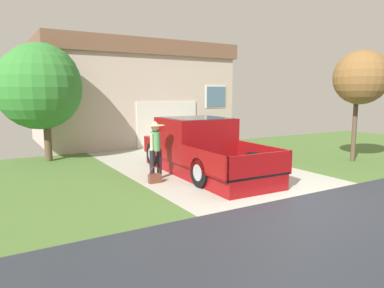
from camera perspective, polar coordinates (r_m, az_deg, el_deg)
The scene contains 8 objects.
ground at distance 7.71m, azimuth 25.79°, elevation -11.34°, with size 29.20×18.60×0.18m.
pickup_truck at distance 11.11m, azimuth 1.03°, elevation -0.62°, with size 2.19×5.22×1.70m.
person_with_hat at distance 10.04m, azimuth -5.93°, elevation -0.26°, with size 0.54×0.54×1.69m.
handbag at distance 9.83m, azimuth -6.05°, elevation -5.46°, with size 0.35×0.16×0.46m.
house_with_garage at distance 18.96m, azimuth -10.20°, elevation 8.09°, with size 9.25×6.44×4.88m.
front_yard_tree at distance 13.88m, azimuth -23.52°, elevation 8.94°, with size 2.99×3.12×4.26m.
neighbor_tree at distance 13.80m, azimuth 26.08°, elevation 9.79°, with size 2.20×1.86×3.94m.
wheeled_trash_bin at distance 16.60m, azimuth 4.14°, elevation 1.56°, with size 0.60×0.72×1.00m.
Camera 1 is at (-6.15, -5.80, 2.46)m, focal length 32.93 mm.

